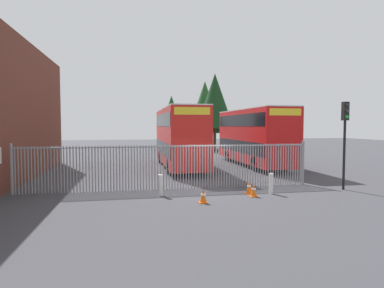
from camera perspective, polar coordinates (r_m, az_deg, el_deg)
ground_plane at (r=24.28m, az=-1.74°, el=-4.19°), size 100.00×100.00×0.00m
palisade_fence at (r=16.01m, az=-4.04°, el=-3.80°), size 14.48×0.14×2.35m
double_decker_bus_near_gate at (r=24.18m, az=-2.32°, el=1.54°), size 2.54×10.81×4.42m
double_decker_bus_behind_fence_left at (r=25.99m, az=10.73°, el=1.61°), size 2.54×10.81×4.42m
bollard_near_left at (r=14.69m, az=-5.58°, el=-7.23°), size 0.20×0.20×0.95m
bollard_center_front at (r=15.47m, az=13.75°, el=-6.78°), size 0.20×0.20×0.95m
traffic_cone_by_gate at (r=13.31m, az=1.99°, el=-9.13°), size 0.34×0.34×0.59m
traffic_cone_mid_forecourt at (r=14.72m, az=10.80°, el=-7.99°), size 0.34×0.34×0.59m
traffic_cone_near_kerb at (r=15.34m, az=10.02°, el=-7.52°), size 0.34×0.34×0.59m
traffic_light_kerbside at (r=17.42m, az=25.35°, el=2.42°), size 0.28×0.33×4.30m
tree_tall_back at (r=43.60m, az=-3.64°, el=5.06°), size 3.64×3.64×7.14m
tree_short_side at (r=44.06m, az=2.28°, el=6.50°), size 4.88×4.88×9.14m
tree_mid_row at (r=40.82m, az=4.05°, el=7.57°), size 4.78×4.78×9.65m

